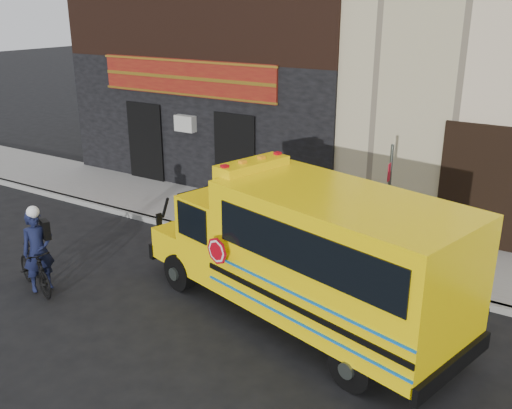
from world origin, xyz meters
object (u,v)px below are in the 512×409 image
at_px(school_bus, 311,252).
at_px(bicycle, 34,269).
at_px(sign_pole, 387,206).
at_px(cyclist, 38,253).

bearing_deg(school_bus, bicycle, -161.20).
height_order(sign_pole, bicycle, sign_pole).
bearing_deg(sign_pole, bicycle, -143.12).
xyz_separation_m(sign_pole, bicycle, (-6.04, -4.53, -1.18)).
bearing_deg(school_bus, sign_pole, 79.41).
bearing_deg(cyclist, school_bus, -48.79).
height_order(school_bus, sign_pole, sign_pole).
distance_m(sign_pole, cyclist, 7.46).
bearing_deg(bicycle, sign_pole, -35.85).
xyz_separation_m(school_bus, cyclist, (-5.41, -1.84, -0.63)).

